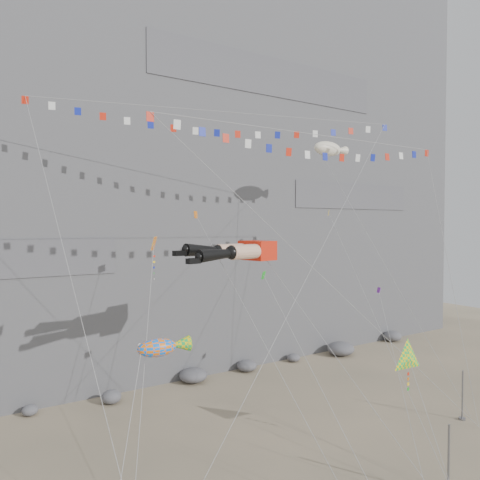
{
  "coord_description": "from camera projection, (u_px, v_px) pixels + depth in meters",
  "views": [
    {
      "loc": [
        -19.7,
        -21.38,
        14.62
      ],
      "look_at": [
        -0.0,
        9.0,
        13.44
      ],
      "focal_mm": 35.0,
      "sensor_mm": 36.0,
      "label": 1
    }
  ],
  "objects": [
    {
      "name": "ground",
      "position": [
        319.0,
        459.0,
        29.12
      ],
      "size": [
        120.0,
        120.0,
        0.0
      ],
      "primitive_type": "plane",
      "color": "tan",
      "rests_on": "ground"
    },
    {
      "name": "cliff",
      "position": [
        134.0,
        137.0,
        55.14
      ],
      "size": [
        80.0,
        28.0,
        50.0
      ],
      "primitive_type": "cube",
      "color": "slate",
      "rests_on": "ground"
    },
    {
      "name": "talus_boulders",
      "position": [
        193.0,
        376.0,
        43.35
      ],
      "size": [
        60.0,
        3.0,
        1.2
      ],
      "primitive_type": null,
      "color": "slate",
      "rests_on": "ground"
    },
    {
      "name": "anchor_pole_center",
      "position": [
        449.0,
        461.0,
        24.96
      ],
      "size": [
        0.12,
        0.12,
        3.96
      ],
      "primitive_type": "cylinder",
      "color": "slate",
      "rests_on": "ground"
    },
    {
      "name": "anchor_pole_right",
      "position": [
        462.0,
        395.0,
        34.96
      ],
      "size": [
        0.12,
        0.12,
        3.73
      ],
      "primitive_type": "cylinder",
      "color": "slate",
      "rests_on": "ground"
    },
    {
      "name": "legs_kite",
      "position": [
        236.0,
        252.0,
        31.49
      ],
      "size": [
        9.55,
        14.26,
        18.35
      ],
      "rotation": [
        0.0,
        0.0,
        0.19
      ],
      "color": "red",
      "rests_on": "ground"
    },
    {
      "name": "flag_banner_upper",
      "position": [
        227.0,
        112.0,
        36.37
      ],
      "size": [
        27.94,
        17.78,
        29.89
      ],
      "color": "red",
      "rests_on": "ground"
    },
    {
      "name": "flag_banner_lower",
      "position": [
        317.0,
        135.0,
        32.77
      ],
      "size": [
        24.7,
        6.47,
        24.03
      ],
      "color": "red",
      "rests_on": "ground"
    },
    {
      "name": "harlequin_kite",
      "position": [
        154.0,
        245.0,
        27.26
      ],
      "size": [
        5.09,
        7.99,
        15.77
      ],
      "color": "red",
      "rests_on": "ground"
    },
    {
      "name": "fish_windsock",
      "position": [
        157.0,
        348.0,
        23.45
      ],
      "size": [
        6.34,
        5.97,
        10.9
      ],
      "color": "orange",
      "rests_on": "ground"
    },
    {
      "name": "delta_kite",
      "position": [
        409.0,
        359.0,
        29.22
      ],
      "size": [
        3.91,
        5.4,
        8.55
      ],
      "color": "yellow",
      "rests_on": "ground"
    },
    {
      "name": "blimp_windsock",
      "position": [
        328.0,
        149.0,
        43.07
      ],
      "size": [
        5.66,
        13.08,
        25.0
      ],
      "color": "#F6E9CA",
      "rests_on": "ground"
    },
    {
      "name": "small_kite_a",
      "position": [
        198.0,
        219.0,
        34.12
      ],
      "size": [
        1.76,
        15.79,
        21.53
      ],
      "color": "orange",
      "rests_on": "ground"
    },
    {
      "name": "small_kite_b",
      "position": [
        379.0,
        294.0,
        36.25
      ],
      "size": [
        6.83,
        9.27,
        14.32
      ],
      "color": "#6E1BA2",
      "rests_on": "ground"
    },
    {
      "name": "small_kite_c",
      "position": [
        265.0,
        278.0,
        30.38
      ],
      "size": [
        1.15,
        10.94,
        15.25
      ],
      "color": "green",
      "rests_on": "ground"
    },
    {
      "name": "small_kite_d",
      "position": [
        330.0,
        216.0,
        41.95
      ],
      "size": [
        7.13,
        17.15,
        23.6
      ],
      "color": "yellow",
      "rests_on": "ground"
    }
  ]
}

